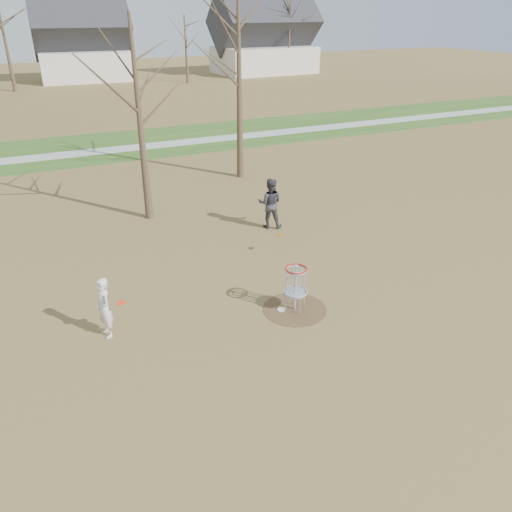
{
  "coord_description": "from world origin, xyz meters",
  "views": [
    {
      "loc": [
        -5.96,
        -10.31,
        7.57
      ],
      "look_at": [
        -0.5,
        1.5,
        1.1
      ],
      "focal_mm": 35.0,
      "sensor_mm": 36.0,
      "label": 1
    }
  ],
  "objects_px": {
    "disc_grounded": "(281,310)",
    "disc_golf_basket": "(296,281)",
    "player_standing": "(104,308)",
    "player_throwing": "(270,203)"
  },
  "relations": [
    {
      "from": "disc_grounded",
      "to": "disc_golf_basket",
      "type": "height_order",
      "value": "disc_golf_basket"
    },
    {
      "from": "player_standing",
      "to": "disc_golf_basket",
      "type": "relative_size",
      "value": 1.21
    },
    {
      "from": "player_standing",
      "to": "disc_grounded",
      "type": "relative_size",
      "value": 7.41
    },
    {
      "from": "disc_grounded",
      "to": "player_standing",
      "type": "bearing_deg",
      "value": 169.68
    },
    {
      "from": "player_standing",
      "to": "disc_grounded",
      "type": "xyz_separation_m",
      "value": [
        4.6,
        -0.84,
        -0.8
      ]
    },
    {
      "from": "disc_grounded",
      "to": "disc_golf_basket",
      "type": "bearing_deg",
      "value": -17.67
    },
    {
      "from": "player_throwing",
      "to": "disc_golf_basket",
      "type": "height_order",
      "value": "player_throwing"
    },
    {
      "from": "player_standing",
      "to": "player_throwing",
      "type": "height_order",
      "value": "player_throwing"
    },
    {
      "from": "player_throwing",
      "to": "disc_grounded",
      "type": "height_order",
      "value": "player_throwing"
    },
    {
      "from": "player_standing",
      "to": "player_throwing",
      "type": "xyz_separation_m",
      "value": [
        6.95,
        4.64,
        0.15
      ]
    }
  ]
}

